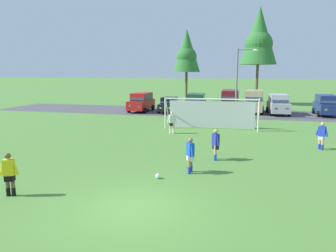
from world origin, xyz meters
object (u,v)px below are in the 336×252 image
(parked_car_slot_far_left, at_px, (141,102))
(parked_car_slot_center_right, at_px, (254,101))
(parked_car_slot_center_left, at_px, (196,103))
(soccer_goal, at_px, (211,112))
(soccer_ball, at_px, (158,176))
(player_striker_near, at_px, (172,123))
(parked_car_slot_left, at_px, (169,105))
(parked_car_slot_right, at_px, (278,104))
(player_winger_left, at_px, (190,155))
(parked_car_slot_far_right, at_px, (326,105))
(referee, at_px, (9,175))
(player_midfield_center, at_px, (322,136))
(street_lamp, at_px, (239,83))
(parked_car_slot_center, at_px, (230,100))
(player_defender_far, at_px, (216,145))

(parked_car_slot_far_left, relative_size, parked_car_slot_center_right, 0.95)
(parked_car_slot_center_left, bearing_deg, soccer_goal, -73.27)
(soccer_goal, xyz_separation_m, parked_car_slot_far_left, (-9.12, 9.01, -0.18))
(soccer_ball, xyz_separation_m, parked_car_slot_center_left, (-1.93, 21.99, 1.00))
(soccer_ball, bearing_deg, player_striker_near, 100.08)
(parked_car_slot_center_right, bearing_deg, parked_car_slot_left, -167.21)
(soccer_goal, bearing_deg, parked_car_slot_right, 59.43)
(player_striker_near, height_order, parked_car_slot_far_left, parked_car_slot_far_left)
(parked_car_slot_far_left, xyz_separation_m, parked_car_slot_center_left, (6.39, 0.09, 0.00))
(player_winger_left, relative_size, parked_car_slot_center_right, 0.34)
(player_striker_near, relative_size, parked_car_slot_far_right, 0.35)
(referee, xyz_separation_m, player_midfield_center, (12.72, 10.50, 0.00))
(referee, xyz_separation_m, player_striker_near, (2.99, 13.10, 0.00))
(soccer_goal, bearing_deg, player_striker_near, -131.08)
(street_lamp, bearing_deg, parked_car_slot_left, 156.43)
(soccer_ball, relative_size, parked_car_slot_center_left, 0.05)
(parked_car_slot_center, relative_size, parked_car_slot_center_right, 0.99)
(referee, xyz_separation_m, parked_car_slot_left, (-0.19, 25.00, 0.05))
(referee, distance_m, parked_car_slot_far_left, 25.32)
(soccer_ball, height_order, parked_car_slot_left, parked_car_slot_left)
(parked_car_slot_far_left, bearing_deg, soccer_goal, -44.65)
(player_winger_left, bearing_deg, player_striker_near, 108.66)
(player_striker_near, bearing_deg, parked_car_slot_left, 104.96)
(soccer_goal, bearing_deg, parked_car_slot_far_right, 44.16)
(referee, xyz_separation_m, parked_car_slot_right, (11.65, 26.35, 0.29))
(referee, bearing_deg, player_defender_far, 44.34)
(player_midfield_center, bearing_deg, street_lamp, 115.07)
(player_defender_far, distance_m, player_winger_left, 2.59)
(street_lamp, bearing_deg, soccer_ball, -98.43)
(parked_car_slot_left, relative_size, parked_car_slot_center_right, 0.87)
(soccer_ball, height_order, referee, referee)
(parked_car_slot_far_left, distance_m, parked_car_slot_center_right, 12.83)
(parked_car_slot_center_left, bearing_deg, player_defender_far, -77.67)
(referee, distance_m, player_midfield_center, 16.49)
(referee, height_order, player_winger_left, same)
(parked_car_slot_center, distance_m, parked_car_slot_far_right, 10.02)
(parked_car_slot_left, height_order, parked_car_slot_center_left, parked_car_slot_center_left)
(referee, bearing_deg, parked_car_slot_far_left, 98.07)
(player_midfield_center, relative_size, street_lamp, 0.24)
(player_defender_far, bearing_deg, parked_car_slot_center_right, 83.73)
(parked_car_slot_center, height_order, parked_car_slot_center_right, same)
(player_midfield_center, bearing_deg, parked_car_slot_left, 131.66)
(player_striker_near, relative_size, player_winger_left, 1.00)
(soccer_goal, bearing_deg, parked_car_slot_center_left, 106.73)
(parked_car_slot_center_left, relative_size, parked_car_slot_center_right, 0.96)
(parked_car_slot_left, bearing_deg, street_lamp, -23.57)
(soccer_ball, distance_m, parked_car_slot_left, 22.40)
(parked_car_slot_left, relative_size, parked_car_slot_center_left, 0.91)
(parked_car_slot_center_left, xyz_separation_m, parked_car_slot_center_right, (6.27, 1.95, 0.23))
(parked_car_slot_far_left, bearing_deg, player_winger_left, -65.38)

